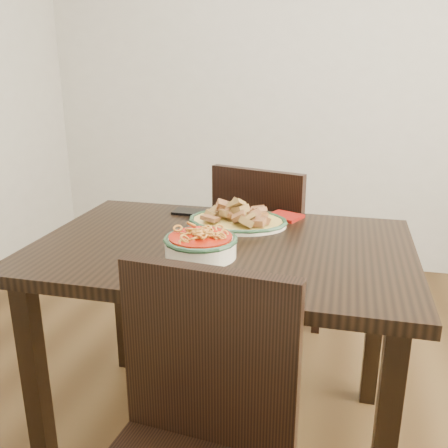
% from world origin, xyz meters
% --- Properties ---
extents(floor, '(3.50, 3.50, 0.00)m').
position_xyz_m(floor, '(0.00, 0.00, 0.00)').
color(floor, '#3C2813').
rests_on(floor, ground).
extents(wall_back, '(3.50, 0.10, 2.60)m').
position_xyz_m(wall_back, '(0.00, 1.75, 1.30)').
color(wall_back, beige).
rests_on(wall_back, ground).
extents(dining_table, '(1.22, 0.81, 0.75)m').
position_xyz_m(dining_table, '(-0.14, -0.03, 0.65)').
color(dining_table, black).
rests_on(dining_table, ground).
extents(chair_far, '(0.52, 0.52, 0.89)m').
position_xyz_m(chair_far, '(-0.09, 0.60, 0.50)').
color(chair_far, black).
rests_on(chair_far, ground).
extents(fish_plate, '(0.36, 0.28, 0.11)m').
position_xyz_m(fish_plate, '(-0.13, 0.18, 0.79)').
color(fish_plate, beige).
rests_on(fish_plate, dining_table).
extents(noodle_bowl, '(0.23, 0.23, 0.08)m').
position_xyz_m(noodle_bowl, '(-0.17, -0.15, 0.79)').
color(noodle_bowl, beige).
rests_on(noodle_bowl, dining_table).
extents(smartphone, '(0.15, 0.08, 0.01)m').
position_xyz_m(smartphone, '(-0.33, 0.27, 0.76)').
color(smartphone, black).
rests_on(smartphone, dining_table).
extents(napkin, '(0.15, 0.14, 0.01)m').
position_xyz_m(napkin, '(0.03, 0.30, 0.76)').
color(napkin, maroon).
rests_on(napkin, dining_table).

